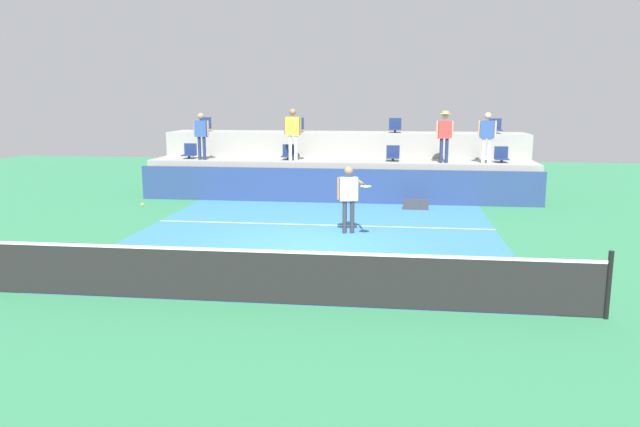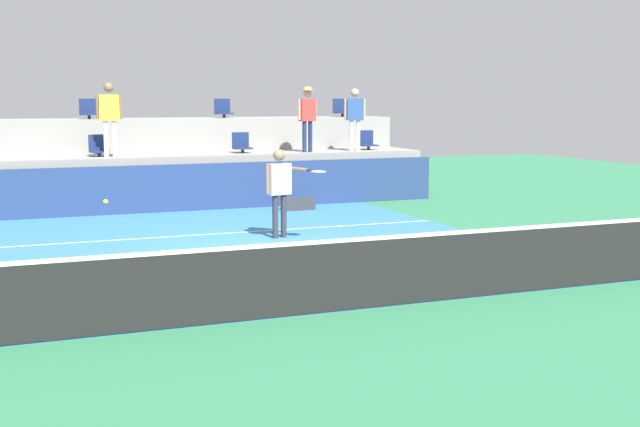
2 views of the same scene
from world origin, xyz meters
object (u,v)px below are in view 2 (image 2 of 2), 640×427
object	(u,v)px
tennis_player	(281,184)
spectator_in_grey	(355,114)
stadium_chair_lower_right	(242,144)
stadium_chair_lower_far_right	(367,142)
spectator_leaning_on_rail	(109,112)
spectator_with_hat	(307,112)
stadium_chair_upper_far_right	(341,109)
stadium_chair_upper_left	(89,111)
equipment_bag	(298,204)
tennis_ball	(106,202)
stadium_chair_upper_right	(223,110)
stadium_chair_lower_left	(99,147)

from	to	relation	value
tennis_player	spectator_in_grey	distance (m)	6.79
stadium_chair_lower_right	stadium_chair_lower_far_right	bearing A→B (deg)	0.00
stadium_chair_lower_far_right	spectator_leaning_on_rail	world-z (taller)	spectator_leaning_on_rail
stadium_chair_lower_right	spectator_with_hat	size ratio (longest dim) A/B	0.31
stadium_chair_lower_far_right	tennis_player	xyz separation A→B (m)	(-4.53, -5.75, -0.44)
stadium_chair_upper_far_right	stadium_chair_upper_left	bearing A→B (deg)	180.00
stadium_chair_upper_left	equipment_bag	bearing A→B (deg)	-42.41
spectator_leaning_on_rail	tennis_ball	xyz separation A→B (m)	(-1.40, -9.08, -1.02)
stadium_chair_lower_right	equipment_bag	world-z (taller)	stadium_chair_lower_right
stadium_chair_upper_right	tennis_ball	world-z (taller)	stadium_chair_upper_right
stadium_chair_lower_left	stadium_chair_lower_right	xyz separation A→B (m)	(3.55, 0.00, 0.00)
stadium_chair_lower_far_right	stadium_chair_upper_left	world-z (taller)	stadium_chair_upper_left
stadium_chair_upper_right	tennis_player	bearing A→B (deg)	-97.80
stadium_chair_upper_left	spectator_with_hat	distance (m)	5.63
tennis_ball	equipment_bag	distance (m)	9.24
stadium_chair_upper_right	stadium_chair_lower_right	bearing A→B (deg)	-91.24
stadium_chair_upper_right	spectator_leaning_on_rail	bearing A→B (deg)	-147.03
stadium_chair_lower_left	stadium_chair_upper_left	xyz separation A→B (m)	(0.02, 1.80, 0.85)
stadium_chair_upper_left	stadium_chair_upper_right	xyz separation A→B (m)	(3.57, 0.00, 0.00)
tennis_player	stadium_chair_upper_far_right	bearing A→B (deg)	58.87
stadium_chair_upper_right	stadium_chair_lower_left	bearing A→B (deg)	-153.38
stadium_chair_lower_left	equipment_bag	bearing A→B (deg)	-26.14
equipment_bag	stadium_chair_upper_right	bearing A→B (deg)	100.22
stadium_chair_lower_left	stadium_chair_upper_far_right	distance (m)	7.39
stadium_chair_lower_left	stadium_chair_upper_right	size ratio (longest dim) A/B	1.00
spectator_with_hat	tennis_player	bearing A→B (deg)	-116.25
stadium_chair_upper_far_right	spectator_in_grey	size ratio (longest dim) A/B	0.32
spectator_leaning_on_rail	equipment_bag	size ratio (longest dim) A/B	2.29
stadium_chair_lower_left	tennis_ball	xyz separation A→B (m)	(-1.17, -9.47, -0.17)
stadium_chair_upper_left	spectator_with_hat	size ratio (longest dim) A/B	0.31
spectator_leaning_on_rail	tennis_player	bearing A→B (deg)	-66.48
spectator_leaning_on_rail	spectator_in_grey	xyz separation A→B (m)	(6.32, 0.00, -0.08)
stadium_chair_upper_right	spectator_with_hat	xyz separation A→B (m)	(1.61, -2.18, -0.05)
tennis_player	spectator_with_hat	distance (m)	6.11
stadium_chair_upper_far_right	equipment_bag	distance (m)	5.28
stadium_chair_upper_right	tennis_ball	bearing A→B (deg)	-112.93
stadium_chair_lower_right	tennis_ball	distance (m)	10.58
stadium_chair_upper_right	equipment_bag	xyz separation A→B (m)	(0.70, -3.91, -2.16)
stadium_chair_lower_right	spectator_leaning_on_rail	distance (m)	3.45
stadium_chair_upper_left	tennis_ball	distance (m)	11.37
stadium_chair_lower_far_right	spectator_leaning_on_rail	bearing A→B (deg)	-176.80
spectator_in_grey	stadium_chair_upper_left	bearing A→B (deg)	161.50
stadium_chair_upper_far_right	stadium_chair_lower_left	bearing A→B (deg)	-165.80
stadium_chair_upper_left	equipment_bag	xyz separation A→B (m)	(4.28, -3.91, -2.16)
stadium_chair_upper_right	tennis_ball	xyz separation A→B (m)	(-4.77, -11.27, -1.02)
stadium_chair_lower_right	spectator_with_hat	xyz separation A→B (m)	(1.65, -0.38, 0.80)
tennis_player	spectator_leaning_on_rail	bearing A→B (deg)	113.52
stadium_chair_upper_right	spectator_in_grey	xyz separation A→B (m)	(2.95, -2.18, -0.09)
stadium_chair_upper_far_right	spectator_leaning_on_rail	xyz separation A→B (m)	(-6.89, -2.18, -0.01)
stadium_chair_upper_left	spectator_in_grey	world-z (taller)	spectator_in_grey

